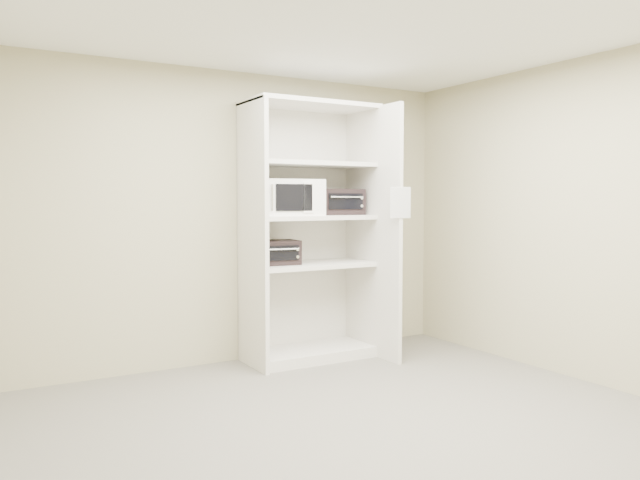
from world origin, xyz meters
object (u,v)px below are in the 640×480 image
microwave (289,198)px  toaster_oven_upper (338,202)px  shelving_unit (314,240)px  toaster_oven_lower (276,252)px

microwave → toaster_oven_upper: microwave is taller
microwave → shelving_unit: bearing=9.4°
toaster_oven_upper → toaster_oven_lower: toaster_oven_upper is taller
toaster_oven_upper → toaster_oven_lower: (-0.69, -0.01, -0.46)m
shelving_unit → microwave: 0.49m
shelving_unit → toaster_oven_upper: (0.29, 0.03, 0.36)m
toaster_oven_upper → toaster_oven_lower: bearing=-172.8°
toaster_oven_upper → toaster_oven_lower: size_ratio=1.08×
microwave → toaster_oven_upper: bearing=11.9°
shelving_unit → toaster_oven_lower: 0.41m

